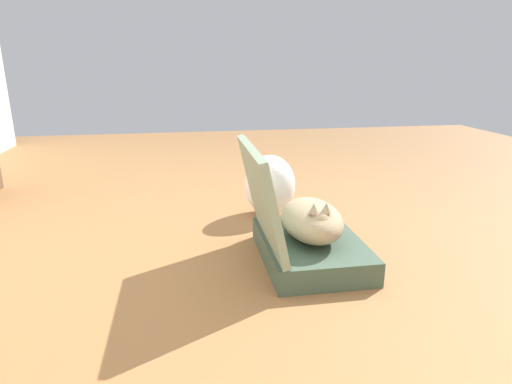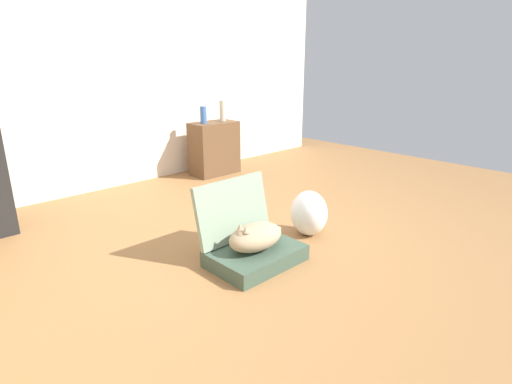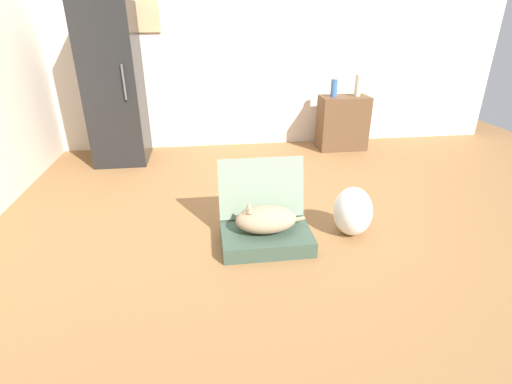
{
  "view_description": "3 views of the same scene",
  "coord_description": "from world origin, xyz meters",
  "px_view_note": "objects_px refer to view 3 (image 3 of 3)",
  "views": [
    {
      "loc": [
        -2.1,
        0.31,
        0.94
      ],
      "look_at": [
        -0.26,
        -0.01,
        0.37
      ],
      "focal_mm": 30.36,
      "sensor_mm": 36.0,
      "label": 1
    },
    {
      "loc": [
        -2.1,
        -2.23,
        1.42
      ],
      "look_at": [
        -0.05,
        -0.09,
        0.46
      ],
      "focal_mm": 29.07,
      "sensor_mm": 36.0,
      "label": 2
    },
    {
      "loc": [
        -0.63,
        -2.65,
        1.52
      ],
      "look_at": [
        -0.28,
        -0.05,
        0.32
      ],
      "focal_mm": 26.72,
      "sensor_mm": 36.0,
      "label": 3
    }
  ],
  "objects_px": {
    "side_table": "(343,123)",
    "vase_short": "(358,85)",
    "cat": "(265,219)",
    "suitcase_base": "(266,237)",
    "plastic_bag_white": "(353,211)",
    "refrigerator": "(115,86)",
    "vase_tall": "(334,88)"
  },
  "relations": [
    {
      "from": "cat",
      "to": "refrigerator",
      "type": "bearing_deg",
      "value": 123.04
    },
    {
      "from": "vase_short",
      "to": "suitcase_base",
      "type": "bearing_deg",
      "value": -124.42
    },
    {
      "from": "cat",
      "to": "vase_tall",
      "type": "relative_size",
      "value": 2.52
    },
    {
      "from": "suitcase_base",
      "to": "vase_short",
      "type": "xyz_separation_m",
      "value": [
        1.46,
        2.13,
        0.73
      ]
    },
    {
      "from": "side_table",
      "to": "vase_short",
      "type": "height_order",
      "value": "vase_short"
    },
    {
      "from": "suitcase_base",
      "to": "cat",
      "type": "height_order",
      "value": "cat"
    },
    {
      "from": "vase_tall",
      "to": "vase_short",
      "type": "height_order",
      "value": "vase_short"
    },
    {
      "from": "side_table",
      "to": "vase_short",
      "type": "relative_size",
      "value": 2.6
    },
    {
      "from": "cat",
      "to": "vase_short",
      "type": "bearing_deg",
      "value": 55.48
    },
    {
      "from": "side_table",
      "to": "vase_tall",
      "type": "distance_m",
      "value": 0.46
    },
    {
      "from": "plastic_bag_white",
      "to": "refrigerator",
      "type": "relative_size",
      "value": 0.22
    },
    {
      "from": "plastic_bag_white",
      "to": "vase_short",
      "type": "bearing_deg",
      "value": 69.19
    },
    {
      "from": "vase_tall",
      "to": "cat",
      "type": "bearing_deg",
      "value": -118.73
    },
    {
      "from": "plastic_bag_white",
      "to": "side_table",
      "type": "height_order",
      "value": "side_table"
    },
    {
      "from": "cat",
      "to": "suitcase_base",
      "type": "bearing_deg",
      "value": -3.89
    },
    {
      "from": "plastic_bag_white",
      "to": "vase_short",
      "type": "height_order",
      "value": "vase_short"
    },
    {
      "from": "refrigerator",
      "to": "vase_tall",
      "type": "xyz_separation_m",
      "value": [
        2.52,
        0.05,
        -0.09
      ]
    },
    {
      "from": "vase_tall",
      "to": "suitcase_base",
      "type": "bearing_deg",
      "value": -118.61
    },
    {
      "from": "plastic_bag_white",
      "to": "vase_tall",
      "type": "bearing_deg",
      "value": 76.7
    },
    {
      "from": "cat",
      "to": "vase_tall",
      "type": "distance_m",
      "value": 2.49
    },
    {
      "from": "side_table",
      "to": "vase_tall",
      "type": "xyz_separation_m",
      "value": [
        -0.15,
        0.0,
        0.43
      ]
    },
    {
      "from": "suitcase_base",
      "to": "vase_tall",
      "type": "bearing_deg",
      "value": 61.39
    },
    {
      "from": "suitcase_base",
      "to": "side_table",
      "type": "relative_size",
      "value": 0.99
    },
    {
      "from": "vase_tall",
      "to": "vase_short",
      "type": "distance_m",
      "value": 0.3
    },
    {
      "from": "refrigerator",
      "to": "cat",
      "type": "bearing_deg",
      "value": -56.96
    },
    {
      "from": "cat",
      "to": "vase_tall",
      "type": "height_order",
      "value": "vase_tall"
    },
    {
      "from": "plastic_bag_white",
      "to": "vase_short",
      "type": "relative_size",
      "value": 1.5
    },
    {
      "from": "suitcase_base",
      "to": "vase_tall",
      "type": "distance_m",
      "value": 2.53
    },
    {
      "from": "cat",
      "to": "vase_tall",
      "type": "bearing_deg",
      "value": 61.27
    },
    {
      "from": "suitcase_base",
      "to": "side_table",
      "type": "distance_m",
      "value": 2.52
    },
    {
      "from": "cat",
      "to": "side_table",
      "type": "bearing_deg",
      "value": 58.25
    },
    {
      "from": "plastic_bag_white",
      "to": "cat",
      "type": "bearing_deg",
      "value": -174.49
    }
  ]
}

